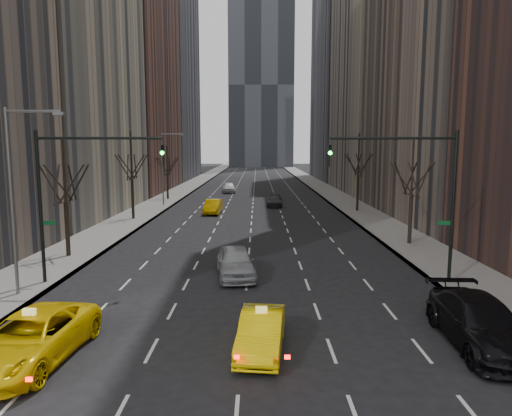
{
  "coord_description": "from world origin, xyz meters",
  "views": [
    {
      "loc": [
        0.57,
        -11.63,
        7.26
      ],
      "look_at": [
        0.49,
        16.79,
        3.5
      ],
      "focal_mm": 32.0,
      "sensor_mm": 36.0,
      "label": 1
    }
  ],
  "objects_px": {
    "silver_sedan_ahead": "(236,262)",
    "parked_suv_black": "(480,322)",
    "taxi_suv": "(30,338)",
    "taxi_sedan": "(261,332)"
  },
  "relations": [
    {
      "from": "taxi_suv",
      "to": "parked_suv_black",
      "type": "height_order",
      "value": "parked_suv_black"
    },
    {
      "from": "silver_sedan_ahead",
      "to": "taxi_sedan",
      "type": "bearing_deg",
      "value": -89.32
    },
    {
      "from": "silver_sedan_ahead",
      "to": "parked_suv_black",
      "type": "bearing_deg",
      "value": -51.29
    },
    {
      "from": "silver_sedan_ahead",
      "to": "parked_suv_black",
      "type": "xyz_separation_m",
      "value": [
        9.43,
        -9.02,
        0.03
      ]
    },
    {
      "from": "taxi_suv",
      "to": "silver_sedan_ahead",
      "type": "xyz_separation_m",
      "value": [
        6.5,
        10.35,
        0.03
      ]
    },
    {
      "from": "taxi_suv",
      "to": "silver_sedan_ahead",
      "type": "height_order",
      "value": "silver_sedan_ahead"
    },
    {
      "from": "taxi_suv",
      "to": "parked_suv_black",
      "type": "xyz_separation_m",
      "value": [
        15.93,
        1.33,
        0.06
      ]
    },
    {
      "from": "taxi_suv",
      "to": "taxi_sedan",
      "type": "distance_m",
      "value": 7.92
    },
    {
      "from": "taxi_sedan",
      "to": "parked_suv_black",
      "type": "distance_m",
      "value": 8.07
    },
    {
      "from": "taxi_sedan",
      "to": "parked_suv_black",
      "type": "height_order",
      "value": "parked_suv_black"
    }
  ]
}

